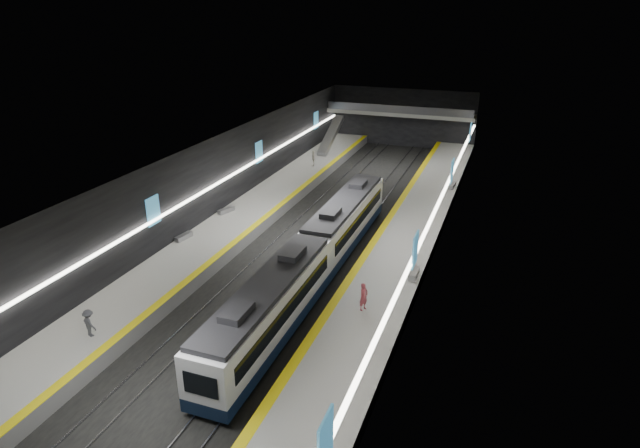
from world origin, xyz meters
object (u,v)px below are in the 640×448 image
at_px(bench_left_near, 184,237).
at_px(passenger_left_a, 313,158).
at_px(bench_right_far, 452,186).
at_px(passenger_right_a, 364,297).
at_px(bench_left_far, 226,210).
at_px(bench_right_near, 414,273).
at_px(escalator, 331,135).
at_px(passenger_left_b, 89,323).
at_px(train, 313,256).

distance_m(bench_left_near, passenger_left_a, 23.48).
height_order(bench_right_far, passenger_right_a, passenger_right_a).
relative_size(bench_left_far, bench_right_near, 0.93).
height_order(escalator, bench_left_near, escalator).
bearing_deg(passenger_right_a, bench_right_near, 3.40).
distance_m(bench_right_near, passenger_left_b, 21.38).
relative_size(escalator, passenger_right_a, 4.34).
distance_m(train, bench_left_far, 14.22).
height_order(bench_left_near, passenger_right_a, passenger_right_a).
xyz_separation_m(bench_left_far, passenger_left_b, (2.36, -20.09, 0.65)).
xyz_separation_m(train, bench_right_near, (7.00, 1.75, -0.97)).
bearing_deg(bench_right_far, bench_left_near, -126.97).
bearing_deg(train, escalator, 106.99).
relative_size(train, passenger_left_b, 17.51).
distance_m(escalator, passenger_left_b, 44.79).
xyz_separation_m(bench_left_far, bench_right_far, (18.68, 14.46, 0.01)).
height_order(bench_left_near, passenger_left_b, passenger_left_b).
xyz_separation_m(bench_right_far, passenger_left_a, (-16.46, 2.39, 0.71)).
bearing_deg(passenger_left_a, train, -1.19).
distance_m(escalator, passenger_left_a, 7.91).
bearing_deg(bench_left_near, passenger_left_a, 92.75).
distance_m(bench_left_near, bench_right_near, 19.00).
xyz_separation_m(escalator, bench_left_far, (-1.68, -24.68, -1.69)).
bearing_deg(bench_left_far, passenger_left_b, -64.70).
distance_m(escalator, bench_left_near, 31.27).
relative_size(bench_left_near, bench_right_near, 0.92).
relative_size(train, bench_left_near, 17.61).
bearing_deg(bench_right_near, passenger_right_a, -111.19).
bearing_deg(bench_right_near, train, -165.84).
xyz_separation_m(train, passenger_right_a, (4.83, -3.81, -0.27)).
bearing_deg(passenger_left_a, passenger_left_b, -21.78).
height_order(bench_left_far, bench_right_near, bench_right_near).
bearing_deg(train, bench_right_near, 14.00).
height_order(train, bench_right_near, train).
xyz_separation_m(bench_right_far, passenger_right_a, (-2.17, -26.32, 0.70)).
relative_size(bench_right_near, passenger_right_a, 1.00).
distance_m(bench_left_near, bench_left_far, 6.48).
height_order(bench_left_near, bench_right_near, bench_right_near).
height_order(train, bench_left_far, train).
bearing_deg(passenger_left_b, passenger_right_a, -131.44).
bearing_deg(escalator, bench_right_far, -31.02).
bearing_deg(passenger_left_a, bench_left_far, -29.51).
distance_m(bench_right_far, passenger_left_b, 38.22).
bearing_deg(passenger_right_a, escalator, 46.83).
height_order(bench_right_near, passenger_left_a, passenger_left_a).
xyz_separation_m(escalator, bench_right_near, (17.00, -30.98, -1.67)).
bearing_deg(train, passenger_left_b, -127.74).
bearing_deg(bench_right_near, bench_left_near, -179.31).
xyz_separation_m(train, passenger_left_a, (-9.46, 24.90, -0.26)).
relative_size(bench_left_near, passenger_left_a, 0.92).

